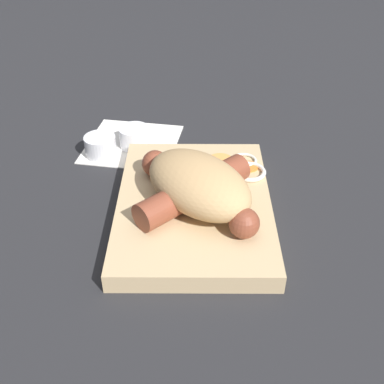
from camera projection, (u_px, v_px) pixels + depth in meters
name	position (u px, v px, depth m)	size (l,w,h in m)	color
ground_plane	(192.00, 214.00, 0.57)	(3.00, 3.00, 0.00)	#232326
food_tray	(192.00, 206.00, 0.57)	(0.25, 0.18, 0.02)	tan
bread_roll	(196.00, 184.00, 0.54)	(0.16, 0.16, 0.06)	tan
sausage	(194.00, 191.00, 0.54)	(0.15, 0.13, 0.03)	brown
pickled_veggies	(236.00, 166.00, 0.61)	(0.07, 0.08, 0.01)	#F99E4C
napkin	(131.00, 143.00, 0.70)	(0.15, 0.15, 0.00)	white
condiment_cup_near	(133.00, 138.00, 0.69)	(0.04, 0.04, 0.03)	white
condiment_cup_far	(99.00, 147.00, 0.67)	(0.04, 0.04, 0.03)	white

